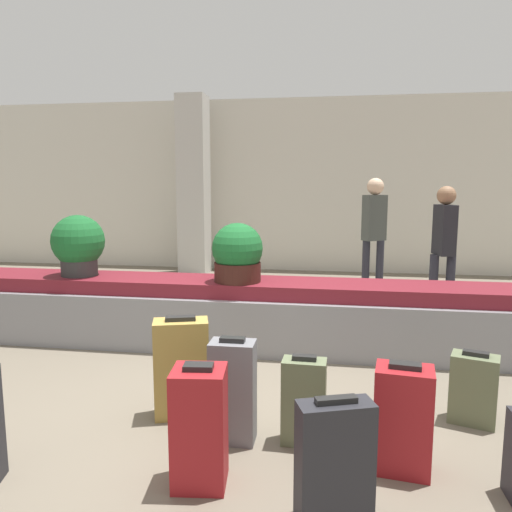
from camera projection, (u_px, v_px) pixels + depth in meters
The scene contains 15 objects.
ground_plane at pixel (224, 410), 3.68m from camera, with size 18.00×18.00×0.00m, color #6B6051.
back_wall at pixel (295, 186), 9.33m from camera, with size 18.00×0.06×3.20m.
carousel at pixel (256, 315), 5.07m from camera, with size 7.91×0.78×0.69m.
pillar at pixel (194, 186), 9.04m from camera, with size 0.50×0.50×3.20m.
suitcase_0 at pixel (335, 460), 2.46m from camera, with size 0.41×0.28×0.64m.
suitcase_1 at pixel (304, 401), 3.18m from camera, with size 0.28×0.17×0.59m.
suitcase_2 at pixel (474, 389), 3.46m from camera, with size 0.35×0.28×0.52m.
suitcase_3 at pixel (200, 427), 2.74m from camera, with size 0.32×0.30×0.70m.
suitcase_4 at pixel (233, 391), 3.20m from camera, with size 0.29×0.19×0.70m.
suitcase_5 at pixel (403, 419), 2.87m from camera, with size 0.35×0.28×0.65m.
suitcase_7 at pixel (182, 368), 3.55m from camera, with size 0.43×0.32×0.73m.
potted_plant_0 at pixel (78, 245), 5.25m from camera, with size 0.55×0.55×0.64m.
potted_plant_1 at pixel (237, 254), 4.93m from camera, with size 0.51×0.51×0.59m.
traveler_0 at pixel (374, 226), 7.23m from camera, with size 0.37×0.33×1.73m.
traveler_1 at pixel (444, 240), 6.12m from camera, with size 0.31×0.35×1.62m.
Camera 1 is at (0.79, -3.40, 1.66)m, focal length 35.00 mm.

